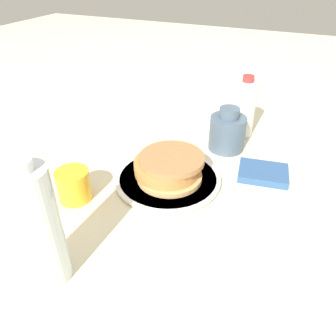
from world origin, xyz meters
TOP-DOWN VIEW (x-y plane):
  - ground_plane at (0.00, 0.00)m, footprint 4.00×4.00m
  - plate at (-0.02, 0.01)m, footprint 0.27×0.27m
  - pancake_stack at (-0.02, 0.01)m, footprint 0.18×0.17m
  - juice_glass at (0.15, 0.16)m, footprint 0.08×0.08m
  - cream_jug at (-0.12, -0.21)m, footprint 0.10×0.10m
  - water_bottle_near at (0.05, 0.36)m, footprint 0.07×0.07m
  - water_bottle_mid at (-0.14, -0.32)m, footprint 0.07×0.07m
  - napkin at (-0.24, -0.11)m, footprint 0.14×0.12m

SIDE VIEW (x-z plane):
  - ground_plane at x=0.00m, z-range 0.00..0.00m
  - plate at x=-0.02m, z-range 0.00..0.01m
  - napkin at x=-0.24m, z-range 0.00..0.02m
  - juice_glass at x=0.15m, z-range 0.00..0.08m
  - pancake_stack at x=-0.02m, z-range 0.01..0.07m
  - cream_jug at x=-0.12m, z-range -0.01..0.12m
  - water_bottle_mid at x=-0.14m, z-range -0.01..0.19m
  - water_bottle_near at x=0.05m, z-range -0.01..0.24m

